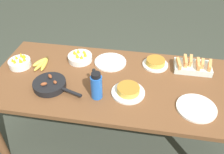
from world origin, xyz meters
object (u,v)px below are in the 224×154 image
at_px(empty_plate_near_front, 196,108).
at_px(water_bottle, 96,86).
at_px(skillet, 50,85).
at_px(frittata_plate_center, 128,91).
at_px(melon_tray, 193,66).
at_px(empty_plate_far_left, 110,62).
at_px(frittata_plate_side, 155,63).
at_px(fruit_bowl_citrus, 20,62).
at_px(fruit_bowl_mango, 80,57).
at_px(hot_sauce_bottle, 94,78).
at_px(banana_bunch, 42,63).

height_order(empty_plate_near_front, water_bottle, water_bottle).
height_order(skillet, frittata_plate_center, skillet).
distance_m(melon_tray, empty_plate_far_left, 0.68).
distance_m(frittata_plate_side, empty_plate_near_front, 0.54).
bearing_deg(frittata_plate_side, fruit_bowl_citrus, -170.00).
distance_m(empty_plate_near_front, fruit_bowl_mango, 1.02).
bearing_deg(frittata_plate_center, water_bottle, -161.93).
bearing_deg(fruit_bowl_citrus, fruit_bowl_mango, 19.10).
relative_size(fruit_bowl_citrus, hot_sauce_bottle, 1.32).
bearing_deg(empty_plate_far_left, fruit_bowl_citrus, -166.92).
distance_m(melon_tray, hot_sauce_bottle, 0.81).
bearing_deg(water_bottle, frittata_plate_center, 18.07).
bearing_deg(fruit_bowl_mango, fruit_bowl_citrus, -160.90).
xyz_separation_m(frittata_plate_side, fruit_bowl_mango, (-0.64, -0.03, 0.00)).
xyz_separation_m(frittata_plate_center, fruit_bowl_citrus, (-0.92, 0.18, 0.01)).
height_order(banana_bunch, empty_plate_far_left, banana_bunch).
relative_size(empty_plate_far_left, fruit_bowl_mango, 1.31).
xyz_separation_m(skillet, fruit_bowl_citrus, (-0.35, 0.22, 0.01)).
relative_size(banana_bunch, melon_tray, 0.68).
bearing_deg(water_bottle, fruit_bowl_mango, 119.94).
xyz_separation_m(empty_plate_far_left, fruit_bowl_citrus, (-0.73, -0.17, 0.03)).
height_order(skillet, water_bottle, water_bottle).
height_order(fruit_bowl_mango, water_bottle, water_bottle).
relative_size(frittata_plate_side, fruit_bowl_mango, 1.04).
distance_m(banana_bunch, skillet, 0.31).
bearing_deg(fruit_bowl_citrus, empty_plate_far_left, 13.08).
xyz_separation_m(empty_plate_near_front, empty_plate_far_left, (-0.66, 0.43, 0.00)).
bearing_deg(fruit_bowl_mango, hot_sauce_bottle, -55.93).
bearing_deg(frittata_plate_center, fruit_bowl_mango, 142.71).
distance_m(skillet, fruit_bowl_mango, 0.40).
relative_size(melon_tray, water_bottle, 1.40).
distance_m(melon_tray, frittata_plate_side, 0.30).
height_order(frittata_plate_center, fruit_bowl_mango, fruit_bowl_mango).
distance_m(banana_bunch, fruit_bowl_citrus, 0.18).
bearing_deg(empty_plate_near_front, skillet, 177.73).
height_order(fruit_bowl_mango, fruit_bowl_citrus, same).
bearing_deg(frittata_plate_center, melon_tray, 37.65).
height_order(fruit_bowl_mango, hot_sauce_bottle, hot_sauce_bottle).
xyz_separation_m(fruit_bowl_mango, hot_sauce_bottle, (0.19, -0.28, 0.03)).
height_order(fruit_bowl_citrus, hot_sauce_bottle, hot_sauce_bottle).
relative_size(fruit_bowl_mango, hot_sauce_bottle, 1.52).
relative_size(fruit_bowl_mango, fruit_bowl_citrus, 1.15).
height_order(empty_plate_near_front, hot_sauce_bottle, hot_sauce_bottle).
distance_m(empty_plate_far_left, fruit_bowl_mango, 0.26).
relative_size(empty_plate_near_front, fruit_bowl_citrus, 1.51).
bearing_deg(banana_bunch, frittata_plate_center, -16.67).
bearing_deg(skillet, hot_sauce_bottle, 35.99).
height_order(frittata_plate_center, hot_sauce_bottle, hot_sauce_bottle).
relative_size(empty_plate_far_left, fruit_bowl_citrus, 1.50).
bearing_deg(fruit_bowl_citrus, banana_bunch, 13.20).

